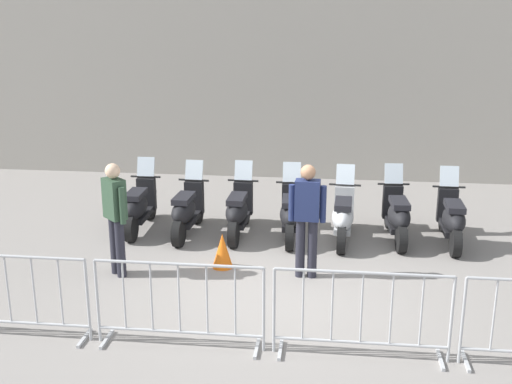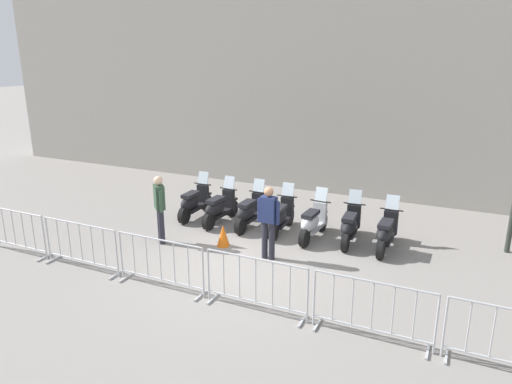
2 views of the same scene
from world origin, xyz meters
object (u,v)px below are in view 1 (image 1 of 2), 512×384
(barrier_segment_2, at_px, (179,306))
(officer_mid_plaza, at_px, (307,214))
(barrier_segment_1, at_px, (9,296))
(traffic_cone, at_px, (222,251))
(motorcycle_2, at_px, (239,212))
(motorcycle_3, at_px, (291,214))
(motorcycle_5, at_px, (397,216))
(motorcycle_4, at_px, (343,217))
(officer_near_row_end, at_px, (115,213))
(barrier_segment_3, at_px, (361,316))
(motorcycle_0, at_px, (139,207))
(motorcycle_6, at_px, (452,219))
(motorcycle_1, at_px, (187,211))

(barrier_segment_2, distance_m, officer_mid_plaza, 2.66)
(barrier_segment_1, xyz_separation_m, traffic_cone, (1.83, 2.72, -0.25))
(barrier_segment_2, bearing_deg, motorcycle_2, 96.33)
(motorcycle_3, distance_m, motorcycle_5, 1.82)
(barrier_segment_1, xyz_separation_m, barrier_segment_2, (2.09, 0.31, 0.00))
(barrier_segment_1, bearing_deg, motorcycle_4, 51.21)
(barrier_segment_1, distance_m, officer_mid_plaza, 4.18)
(barrier_segment_1, relative_size, officer_near_row_end, 1.16)
(motorcycle_2, bearing_deg, officer_near_row_end, -121.23)
(motorcycle_4, bearing_deg, officer_near_row_end, -143.36)
(motorcycle_2, bearing_deg, barrier_segment_3, -54.28)
(motorcycle_5, bearing_deg, barrier_segment_3, -92.48)
(motorcycle_2, bearing_deg, motorcycle_4, 6.15)
(motorcycle_0, relative_size, motorcycle_5, 1.01)
(motorcycle_3, relative_size, motorcycle_4, 0.99)
(motorcycle_3, relative_size, motorcycle_5, 1.00)
(motorcycle_3, relative_size, motorcycle_6, 1.00)
(motorcycle_0, bearing_deg, officer_mid_plaza, -20.11)
(barrier_segment_2, height_order, officer_near_row_end, officer_near_row_end)
(officer_mid_plaza, xyz_separation_m, traffic_cone, (-1.32, 0.01, -0.71))
(motorcycle_0, distance_m, officer_near_row_end, 2.02)
(barrier_segment_3, relative_size, officer_near_row_end, 1.16)
(barrier_segment_2, bearing_deg, motorcycle_1, 110.00)
(motorcycle_5, height_order, officer_mid_plaza, officer_mid_plaza)
(motorcycle_0, xyz_separation_m, motorcycle_1, (0.91, 0.00, 0.00))
(motorcycle_6, height_order, officer_near_row_end, officer_near_row_end)
(barrier_segment_3, xyz_separation_m, officer_mid_plaza, (-1.04, 2.08, 0.46))
(barrier_segment_2, bearing_deg, motorcycle_0, 121.71)
(motorcycle_0, distance_m, motorcycle_3, 2.73)
(motorcycle_2, distance_m, barrier_segment_3, 4.31)
(motorcycle_6, relative_size, barrier_segment_3, 0.86)
(barrier_segment_1, distance_m, officer_near_row_end, 2.13)
(motorcycle_5, height_order, barrier_segment_1, motorcycle_5)
(motorcycle_4, relative_size, officer_mid_plaza, 1.00)
(barrier_segment_1, relative_size, traffic_cone, 3.65)
(motorcycle_2, bearing_deg, motorcycle_6, 8.64)
(motorcycle_0, distance_m, barrier_segment_3, 5.42)
(officer_near_row_end, relative_size, officer_mid_plaza, 1.00)
(motorcycle_6, bearing_deg, motorcycle_5, -176.19)
(officer_mid_plaza, bearing_deg, motorcycle_5, 57.50)
(barrier_segment_2, xyz_separation_m, officer_near_row_end, (-1.69, 1.72, 0.46))
(motorcycle_5, xyz_separation_m, barrier_segment_2, (-2.26, -4.30, 0.07))
(motorcycle_5, distance_m, officer_mid_plaza, 2.31)
(motorcycle_4, xyz_separation_m, motorcycle_6, (1.79, 0.35, 0.00))
(motorcycle_3, bearing_deg, motorcycle_0, -173.17)
(motorcycle_0, height_order, barrier_segment_2, motorcycle_0)
(barrier_segment_3, bearing_deg, motorcycle_2, 125.72)
(motorcycle_3, height_order, officer_mid_plaza, officer_mid_plaza)
(motorcycle_0, relative_size, motorcycle_2, 1.00)
(motorcycle_6, bearing_deg, traffic_cone, -150.33)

